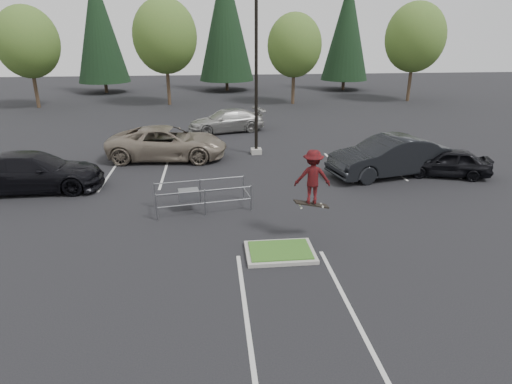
{
  "coord_description": "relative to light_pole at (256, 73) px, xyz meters",
  "views": [
    {
      "loc": [
        -2.05,
        -12.01,
        6.73
      ],
      "look_at": [
        -0.62,
        1.5,
        1.59
      ],
      "focal_mm": 30.0,
      "sensor_mm": 36.0,
      "label": 1
    }
  ],
  "objects": [
    {
      "name": "car_l_tan",
      "position": [
        -5.0,
        -0.5,
        -3.66
      ],
      "size": [
        6.71,
        3.54,
        1.8
      ],
      "primitive_type": "imported",
      "rotation": [
        0.0,
        0.0,
        1.48
      ],
      "color": "#7C6F5F",
      "rests_on": "ground"
    },
    {
      "name": "stall_lines",
      "position": [
        -1.85,
        -5.98,
        -4.56
      ],
      "size": [
        22.62,
        17.6,
        0.01
      ],
      "color": "beige",
      "rests_on": "ground"
    },
    {
      "name": "skateboarder",
      "position": [
        0.7,
        -11.0,
        -2.33
      ],
      "size": [
        1.25,
        0.8,
        2.04
      ],
      "rotation": [
        0.0,
        0.0,
        3.04
      ],
      "color": "black",
      "rests_on": "ground"
    },
    {
      "name": "conif_c",
      "position": [
        13.5,
        27.5,
        2.29
      ],
      "size": [
        5.5,
        5.5,
        12.5
      ],
      "color": "#38281C",
      "rests_on": "ground"
    },
    {
      "name": "car_far_silver",
      "position": [
        -1.43,
        6.0,
        -3.78
      ],
      "size": [
        5.75,
        3.51,
        1.56
      ],
      "primitive_type": "imported",
      "rotation": [
        0.0,
        0.0,
        4.98
      ],
      "color": "#9B9A96",
      "rests_on": "ground"
    },
    {
      "name": "decid_b",
      "position": [
        -6.51,
        18.53,
        1.48
      ],
      "size": [
        5.89,
        5.89,
        9.64
      ],
      "color": "#38281C",
      "rests_on": "ground"
    },
    {
      "name": "decid_c",
      "position": [
        5.49,
        17.83,
        0.69
      ],
      "size": [
        5.12,
        5.12,
        8.38
      ],
      "color": "#38281C",
      "rests_on": "ground"
    },
    {
      "name": "cart_corral",
      "position": [
        -3.42,
        -8.07,
        -3.9
      ],
      "size": [
        3.88,
        1.9,
        1.06
      ],
      "rotation": [
        0.0,
        0.0,
        0.16
      ],
      "color": "gray",
      "rests_on": "ground"
    },
    {
      "name": "decid_a",
      "position": [
        -18.51,
        18.03,
        1.02
      ],
      "size": [
        5.44,
        5.44,
        8.91
      ],
      "color": "#38281C",
      "rests_on": "ground"
    },
    {
      "name": "grass_median",
      "position": [
        -0.5,
        -12.0,
        -4.48
      ],
      "size": [
        2.2,
        1.6,
        0.16
      ],
      "color": "gray",
      "rests_on": "ground"
    },
    {
      "name": "light_pole",
      "position": [
        0.0,
        0.0,
        0.0
      ],
      "size": [
        0.7,
        0.6,
        10.12
      ],
      "color": "gray",
      "rests_on": "ground"
    },
    {
      "name": "conif_b",
      "position": [
        -0.5,
        28.5,
        3.29
      ],
      "size": [
        6.38,
        6.38,
        14.5
      ],
      "color": "#38281C",
      "rests_on": "ground"
    },
    {
      "name": "conif_a",
      "position": [
        -14.5,
        28.0,
        2.54
      ],
      "size": [
        5.72,
        5.72,
        13.0
      ],
      "color": "#38281C",
      "rests_on": "ground"
    },
    {
      "name": "car_r_black",
      "position": [
        8.89,
        -5.0,
        -3.86
      ],
      "size": [
        4.38,
        2.78,
        1.39
      ],
      "primitive_type": "imported",
      "rotation": [
        0.0,
        0.0,
        4.41
      ],
      "color": "black",
      "rests_on": "ground"
    },
    {
      "name": "ground",
      "position": [
        -0.5,
        -12.0,
        -4.56
      ],
      "size": [
        120.0,
        120.0,
        0.0
      ],
      "primitive_type": "plane",
      "color": "black",
      "rests_on": "ground"
    },
    {
      "name": "car_l_black",
      "position": [
        -10.5,
        -5.0,
        -3.7
      ],
      "size": [
        5.99,
        2.54,
        1.72
      ],
      "primitive_type": "imported",
      "rotation": [
        0.0,
        0.0,
        1.59
      ],
      "color": "black",
      "rests_on": "ground"
    },
    {
      "name": "car_r_charc",
      "position": [
        6.0,
        -4.65,
        -3.59
      ],
      "size": [
        6.17,
        3.3,
        1.93
      ],
      "primitive_type": "imported",
      "rotation": [
        0.0,
        0.0,
        4.94
      ],
      "color": "black",
      "rests_on": "ground"
    },
    {
      "name": "decid_d",
      "position": [
        17.49,
        18.33,
        1.35
      ],
      "size": [
        5.76,
        5.76,
        9.43
      ],
      "color": "#38281C",
      "rests_on": "ground"
    }
  ]
}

